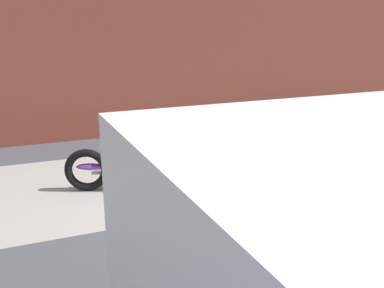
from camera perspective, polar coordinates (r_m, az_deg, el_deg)
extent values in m
plane|color=#47474C|center=(6.64, 7.38, -8.27)|extent=(80.00, 80.00, 0.00)
cube|color=#9E998E|center=(8.09, 1.28, -3.65)|extent=(36.00, 3.50, 0.01)
cube|color=brown|center=(10.89, -6.15, 14.62)|extent=(36.00, 0.50, 5.00)
torus|color=black|center=(7.14, -3.71, -3.48)|extent=(0.67, 0.29, 0.68)
torus|color=black|center=(7.24, -14.07, -3.44)|extent=(0.73, 0.35, 0.73)
cylinder|color=silver|center=(7.15, -8.93, -3.27)|extent=(1.19, 0.44, 0.06)
cube|color=#99999E|center=(7.17, -9.56, -3.58)|extent=(0.37, 0.31, 0.28)
ellipsoid|color=#6B2D93|center=(7.07, -8.37, -1.42)|extent=(0.48, 0.32, 0.20)
ellipsoid|color=#6B2D93|center=(7.22, -13.71, -2.98)|extent=(0.47, 0.31, 0.10)
cube|color=black|center=(7.13, -11.24, -1.93)|extent=(0.33, 0.28, 0.08)
cylinder|color=silver|center=(7.04, -4.08, -1.11)|extent=(0.06, 0.06, 0.62)
cylinder|color=silver|center=(6.95, -4.13, 1.74)|extent=(0.21, 0.56, 0.03)
sphere|color=white|center=(6.99, -3.29, 0.32)|extent=(0.11, 0.11, 0.11)
cylinder|color=silver|center=(7.37, -11.29, -3.80)|extent=(0.54, 0.23, 0.06)
torus|color=black|center=(7.59, 2.71, -2.30)|extent=(0.68, 0.21, 0.68)
torus|color=black|center=(8.39, 9.88, -0.58)|extent=(0.74, 0.27, 0.73)
cylinder|color=silver|center=(7.96, 6.48, -1.21)|extent=(1.22, 0.30, 0.06)
cube|color=#99999E|center=(8.02, 6.91, -1.39)|extent=(0.36, 0.28, 0.28)
ellipsoid|color=blue|center=(7.85, 6.09, 0.37)|extent=(0.47, 0.27, 0.20)
ellipsoid|color=blue|center=(8.34, 9.65, -0.24)|extent=(0.47, 0.26, 0.10)
cube|color=black|center=(8.09, 8.04, 0.33)|extent=(0.31, 0.25, 0.08)
cylinder|color=silver|center=(7.52, 2.98, 0.00)|extent=(0.05, 0.05, 0.62)
cylinder|color=silver|center=(7.43, 3.02, 2.67)|extent=(0.15, 0.57, 0.03)
sphere|color=white|center=(7.42, 2.38, 1.22)|extent=(0.11, 0.11, 0.11)
cylinder|color=silver|center=(8.09, 8.87, -1.91)|extent=(0.55, 0.17, 0.06)
cube|color=red|center=(3.96, 21.33, -4.49)|extent=(3.60, 0.08, 0.44)
cylinder|color=red|center=(10.50, 18.56, 2.03)|extent=(0.22, 0.22, 0.70)
sphere|color=red|center=(10.42, 18.75, 4.11)|extent=(0.20, 0.20, 0.20)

